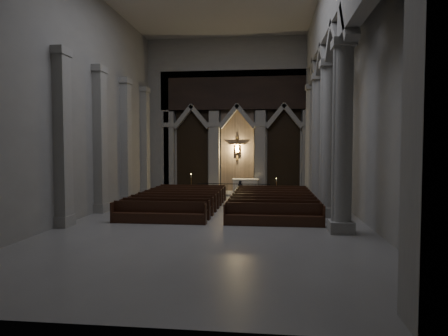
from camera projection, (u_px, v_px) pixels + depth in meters
name	position (u px, v px, depth m)	size (l,w,h in m)	color
room	(219.00, 65.00, 19.46)	(24.00, 24.10, 12.00)	gray
sanctuary_wall	(237.00, 108.00, 30.96)	(14.00, 0.77, 12.00)	gray
right_arcade	(330.00, 63.00, 20.16)	(1.00, 24.00, 12.00)	gray
left_pilasters	(114.00, 142.00, 23.88)	(0.60, 13.00, 8.03)	gray
sanctuary_step	(236.00, 193.00, 30.38)	(8.50, 2.60, 0.15)	gray
altar	(245.00, 186.00, 30.46)	(2.01, 0.80, 1.02)	beige
altar_rail	(234.00, 188.00, 28.57)	(5.15, 0.09, 1.01)	black
candle_stand_left	(191.00, 189.00, 29.75)	(0.27, 0.27, 1.62)	#AC7935
candle_stand_right	(276.00, 192.00, 28.36)	(0.24, 0.24, 1.40)	#AC7935
pews	(225.00, 204.00, 22.73)	(9.97, 8.89, 1.02)	black
worshipper	(240.00, 190.00, 27.26)	(0.48, 0.31, 1.32)	black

